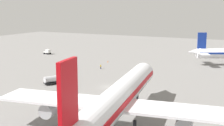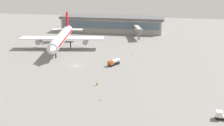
% 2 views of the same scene
% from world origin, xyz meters
% --- Properties ---
extents(ground, '(288.00, 288.00, 0.00)m').
position_xyz_m(ground, '(0.00, 0.00, 0.00)').
color(ground, gray).
extents(airplane_taxiing, '(43.77, 54.07, 16.49)m').
position_xyz_m(airplane_taxiing, '(15.41, -26.38, 6.00)').
color(airplane_taxiing, white).
rests_on(airplane_taxiing, ground).
extents(fuel_truck, '(4.69, 6.44, 2.50)m').
position_xyz_m(fuel_truck, '(-15.67, -3.80, 1.39)').
color(fuel_truck, black).
rests_on(fuel_truck, ground).
extents(baggage_tug, '(3.36, 2.46, 2.30)m').
position_xyz_m(baggage_tug, '(-53.41, 40.68, 1.16)').
color(baggage_tug, black).
rests_on(baggage_tug, ground).
extents(ground_crew_worker, '(0.39, 0.58, 1.67)m').
position_xyz_m(ground_crew_worker, '(-14.02, 21.27, 0.85)').
color(ground_crew_worker, '#1E2338').
rests_on(ground_crew_worker, ground).
extents(safety_cone_near_gate, '(0.44, 0.44, 0.60)m').
position_xyz_m(safety_cone_near_gate, '(-17.92, 34.43, 0.30)').
color(safety_cone_near_gate, '#EA590C').
rests_on(safety_cone_near_gate, ground).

